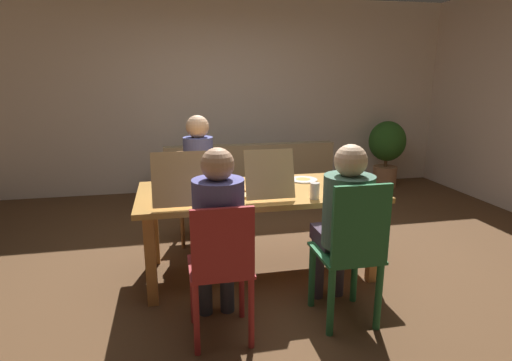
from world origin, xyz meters
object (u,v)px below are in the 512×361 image
at_px(person_1, 199,170).
at_px(couch, 247,180).
at_px(pizza_box_0, 264,187).
at_px(potted_plant, 387,148).
at_px(chair_1, 199,189).
at_px(drinking_glass_1, 200,178).
at_px(plate_2, 337,193).
at_px(drinking_glass_3, 263,174).
at_px(chair_2, 351,252).
at_px(plate_1, 303,179).
at_px(chair_0, 221,267).
at_px(drinking_glass_0, 342,180).
at_px(person_2, 344,216).
at_px(person_0, 218,226).
at_px(dining_table, 258,200).
at_px(plate_0, 339,180).
at_px(pizza_box_1, 180,193).
at_px(drinking_glass_2, 315,191).

bearing_deg(person_1, couch, 61.20).
height_order(pizza_box_0, potted_plant, pizza_box_0).
height_order(person_1, potted_plant, person_1).
relative_size(chair_1, drinking_glass_1, 6.38).
bearing_deg(plate_2, drinking_glass_3, 130.76).
height_order(chair_2, drinking_glass_1, chair_2).
bearing_deg(plate_1, chair_0, -128.02).
distance_m(drinking_glass_0, couch, 2.24).
height_order(person_2, drinking_glass_3, person_2).
height_order(person_1, chair_2, person_1).
xyz_separation_m(person_0, chair_2, (0.85, -0.11, -0.21)).
relative_size(dining_table, chair_2, 1.93).
bearing_deg(drinking_glass_3, person_0, -116.11).
distance_m(plate_1, potted_plant, 2.95).
xyz_separation_m(person_2, plate_0, (0.33, 0.85, 0.02)).
relative_size(chair_1, couch, 0.42).
distance_m(chair_0, drinking_glass_1, 1.14).
height_order(person_1, drinking_glass_3, person_1).
xyz_separation_m(plate_1, potted_plant, (2.01, 2.15, -0.14)).
height_order(pizza_box_1, couch, pizza_box_1).
height_order(dining_table, chair_2, chair_2).
height_order(person_1, plate_1, person_1).
relative_size(pizza_box_0, drinking_glass_2, 3.87).
relative_size(pizza_box_1, couch, 0.23).
bearing_deg(potted_plant, chair_1, -153.53).
relative_size(drinking_glass_0, couch, 0.06).
distance_m(dining_table, pizza_box_1, 0.68).
bearing_deg(pizza_box_0, drinking_glass_1, 147.00).
bearing_deg(plate_2, couch, 97.42).
bearing_deg(chair_1, person_1, -90.00).
bearing_deg(couch, person_0, -104.00).
height_order(chair_1, person_1, person_1).
xyz_separation_m(person_0, plate_1, (0.88, 0.99, 0.01)).
bearing_deg(drinking_glass_1, drinking_glass_0, -13.92).
relative_size(chair_1, drinking_glass_0, 6.59).
height_order(chair_0, drinking_glass_1, chair_0).
bearing_deg(couch, plate_0, -76.22).
bearing_deg(plate_1, dining_table, -154.55).
bearing_deg(person_0, person_2, 2.28).
height_order(person_0, drinking_glass_2, person_0).
relative_size(person_2, drinking_glass_1, 8.75).
height_order(dining_table, chair_1, chair_1).
bearing_deg(chair_1, person_0, -90.00).
xyz_separation_m(chair_0, couch, (0.70, 2.96, -0.23)).
relative_size(person_2, plate_2, 5.59).
bearing_deg(couch, drinking_glass_2, -88.09).
bearing_deg(pizza_box_1, pizza_box_0, 5.29).
bearing_deg(drinking_glass_1, person_1, 86.27).
xyz_separation_m(pizza_box_1, plate_1, (1.09, 0.39, -0.05)).
height_order(chair_1, plate_1, chair_1).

